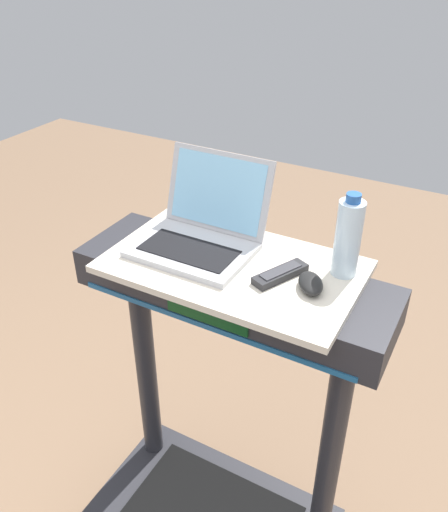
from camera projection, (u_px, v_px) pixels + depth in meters
name	position (u px, v px, depth m)	size (l,w,h in m)	color
desk_board	(233.00, 266.00, 1.45)	(0.68, 0.41, 0.02)	beige
laptop	(201.00, 230.00, 1.50)	(0.32, 0.30, 0.24)	#B7B7BC
computer_mouse	(311.00, 283.00, 1.33)	(0.06, 0.10, 0.03)	black
water_bottle	(348.00, 238.00, 1.34)	(0.07, 0.07, 0.23)	silver
tv_remote	(280.00, 274.00, 1.38)	(0.11, 0.16, 0.02)	#232326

